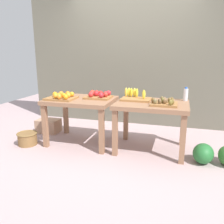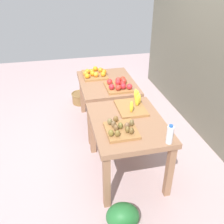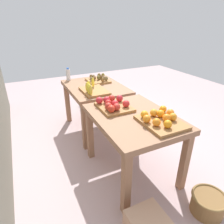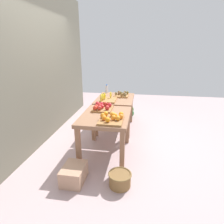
{
  "view_description": "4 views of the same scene",
  "coord_description": "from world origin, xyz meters",
  "px_view_note": "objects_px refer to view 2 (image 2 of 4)",
  "views": [
    {
      "loc": [
        0.94,
        -3.35,
        1.43
      ],
      "look_at": [
        -0.03,
        -0.04,
        0.56
      ],
      "focal_mm": 37.52,
      "sensor_mm": 36.0,
      "label": 1
    },
    {
      "loc": [
        2.79,
        -0.68,
        2.22
      ],
      "look_at": [
        -0.02,
        -0.05,
        0.53
      ],
      "focal_mm": 39.86,
      "sensor_mm": 36.0,
      "label": 2
    },
    {
      "loc": [
        -2.13,
        1.01,
        1.66
      ],
      "look_at": [
        0.02,
        -0.03,
        0.52
      ],
      "focal_mm": 31.67,
      "sensor_mm": 36.0,
      "label": 3
    },
    {
      "loc": [
        -3.45,
        -0.58,
        1.8
      ],
      "look_at": [
        0.06,
        -0.01,
        0.57
      ],
      "focal_mm": 30.0,
      "sensor_mm": 36.0,
      "label": 4
    }
  ],
  "objects_px": {
    "orange_bin": "(95,74)",
    "kiwi_bin": "(121,129)",
    "apple_bin": "(119,85)",
    "cardboard_produce_box": "(114,93)",
    "banana_crate": "(132,105)",
    "water_bottle": "(170,135)",
    "display_table_right": "(127,129)",
    "display_table_left": "(107,88)",
    "wicker_basket": "(80,98)"
  },
  "relations": [
    {
      "from": "orange_bin",
      "to": "kiwi_bin",
      "type": "relative_size",
      "value": 1.22
    },
    {
      "from": "apple_bin",
      "to": "cardboard_produce_box",
      "type": "relative_size",
      "value": 1.0
    },
    {
      "from": "banana_crate",
      "to": "water_bottle",
      "type": "height_order",
      "value": "water_bottle"
    },
    {
      "from": "orange_bin",
      "to": "kiwi_bin",
      "type": "bearing_deg",
      "value": 0.74
    },
    {
      "from": "display_table_right",
      "to": "orange_bin",
      "type": "distance_m",
      "value": 1.39
    },
    {
      "from": "banana_crate",
      "to": "cardboard_produce_box",
      "type": "xyz_separation_m",
      "value": [
        -1.66,
        0.17,
        -0.66
      ]
    },
    {
      "from": "orange_bin",
      "to": "cardboard_produce_box",
      "type": "height_order",
      "value": "orange_bin"
    },
    {
      "from": "display_table_left",
      "to": "apple_bin",
      "type": "height_order",
      "value": "apple_bin"
    },
    {
      "from": "water_bottle",
      "to": "cardboard_produce_box",
      "type": "relative_size",
      "value": 0.52
    },
    {
      "from": "apple_bin",
      "to": "banana_crate",
      "type": "distance_m",
      "value": 0.59
    },
    {
      "from": "wicker_basket",
      "to": "orange_bin",
      "type": "bearing_deg",
      "value": 20.38
    },
    {
      "from": "display_table_left",
      "to": "orange_bin",
      "type": "xyz_separation_m",
      "value": [
        -0.25,
        -0.15,
        0.15
      ]
    },
    {
      "from": "display_table_left",
      "to": "banana_crate",
      "type": "bearing_deg",
      "value": 8.87
    },
    {
      "from": "display_table_right",
      "to": "wicker_basket",
      "type": "height_order",
      "value": "display_table_right"
    },
    {
      "from": "water_bottle",
      "to": "cardboard_produce_box",
      "type": "distance_m",
      "value": 2.49
    },
    {
      "from": "apple_bin",
      "to": "kiwi_bin",
      "type": "bearing_deg",
      "value": -13.12
    },
    {
      "from": "display_table_right",
      "to": "wicker_basket",
      "type": "relative_size",
      "value": 3.25
    },
    {
      "from": "banana_crate",
      "to": "kiwi_bin",
      "type": "bearing_deg",
      "value": -29.89
    },
    {
      "from": "display_table_right",
      "to": "orange_bin",
      "type": "relative_size",
      "value": 2.36
    },
    {
      "from": "orange_bin",
      "to": "kiwi_bin",
      "type": "height_order",
      "value": "orange_bin"
    },
    {
      "from": "kiwi_bin",
      "to": "orange_bin",
      "type": "bearing_deg",
      "value": -179.26
    },
    {
      "from": "kiwi_bin",
      "to": "display_table_right",
      "type": "bearing_deg",
      "value": 144.97
    },
    {
      "from": "display_table_left",
      "to": "display_table_right",
      "type": "distance_m",
      "value": 1.12
    },
    {
      "from": "banana_crate",
      "to": "kiwi_bin",
      "type": "xyz_separation_m",
      "value": [
        0.45,
        -0.26,
        -0.01
      ]
    },
    {
      "from": "orange_bin",
      "to": "kiwi_bin",
      "type": "xyz_separation_m",
      "value": [
        1.55,
        0.02,
        -0.01
      ]
    },
    {
      "from": "kiwi_bin",
      "to": "water_bottle",
      "type": "xyz_separation_m",
      "value": [
        0.28,
        0.41,
        0.06
      ]
    },
    {
      "from": "kiwi_bin",
      "to": "water_bottle",
      "type": "relative_size",
      "value": 1.74
    },
    {
      "from": "display_table_left",
      "to": "banana_crate",
      "type": "distance_m",
      "value": 0.87
    },
    {
      "from": "display_table_left",
      "to": "cardboard_produce_box",
      "type": "height_order",
      "value": "display_table_left"
    },
    {
      "from": "wicker_basket",
      "to": "cardboard_produce_box",
      "type": "height_order",
      "value": "cardboard_produce_box"
    },
    {
      "from": "banana_crate",
      "to": "kiwi_bin",
      "type": "relative_size",
      "value": 1.22
    },
    {
      "from": "display_table_left",
      "to": "display_table_right",
      "type": "bearing_deg",
      "value": 0.0
    },
    {
      "from": "water_bottle",
      "to": "orange_bin",
      "type": "bearing_deg",
      "value": -166.88
    },
    {
      "from": "banana_crate",
      "to": "wicker_basket",
      "type": "distance_m",
      "value": 1.84
    },
    {
      "from": "apple_bin",
      "to": "kiwi_bin",
      "type": "height_order",
      "value": "apple_bin"
    },
    {
      "from": "display_table_right",
      "to": "cardboard_produce_box",
      "type": "relative_size",
      "value": 2.6
    },
    {
      "from": "cardboard_produce_box",
      "to": "wicker_basket",
      "type": "bearing_deg",
      "value": -89.19
    },
    {
      "from": "water_bottle",
      "to": "wicker_basket",
      "type": "bearing_deg",
      "value": -165.17
    },
    {
      "from": "banana_crate",
      "to": "cardboard_produce_box",
      "type": "distance_m",
      "value": 1.79
    },
    {
      "from": "display_table_left",
      "to": "display_table_right",
      "type": "height_order",
      "value": "same"
    },
    {
      "from": "display_table_right",
      "to": "apple_bin",
      "type": "bearing_deg",
      "value": 172.35
    },
    {
      "from": "wicker_basket",
      "to": "cardboard_produce_box",
      "type": "distance_m",
      "value": 0.65
    },
    {
      "from": "banana_crate",
      "to": "water_bottle",
      "type": "xyz_separation_m",
      "value": [
        0.74,
        0.15,
        0.06
      ]
    },
    {
      "from": "display_table_left",
      "to": "banana_crate",
      "type": "height_order",
      "value": "banana_crate"
    },
    {
      "from": "cardboard_produce_box",
      "to": "water_bottle",
      "type": "bearing_deg",
      "value": -0.46
    },
    {
      "from": "display_table_left",
      "to": "water_bottle",
      "type": "xyz_separation_m",
      "value": [
        1.59,
        0.28,
        0.2
      ]
    },
    {
      "from": "wicker_basket",
      "to": "cardboard_produce_box",
      "type": "xyz_separation_m",
      "value": [
        -0.01,
        0.65,
        0.01
      ]
    },
    {
      "from": "display_table_left",
      "to": "kiwi_bin",
      "type": "height_order",
      "value": "kiwi_bin"
    },
    {
      "from": "kiwi_bin",
      "to": "water_bottle",
      "type": "height_order",
      "value": "water_bottle"
    },
    {
      "from": "kiwi_bin",
      "to": "apple_bin",
      "type": "bearing_deg",
      "value": 166.88
    }
  ]
}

